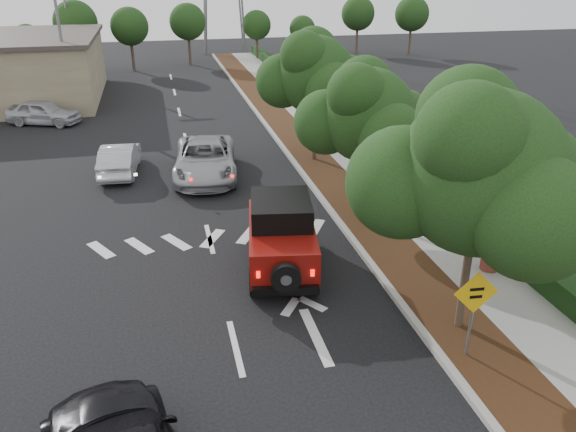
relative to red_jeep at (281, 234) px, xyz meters
name	(u,v)px	position (x,y,z in m)	size (l,w,h in m)	color
ground	(236,348)	(-1.94, -3.62, -1.11)	(120.00, 120.00, 0.00)	black
curb	(298,168)	(2.66, 8.38, -1.03)	(0.20, 70.00, 0.15)	#9E9B93
planting_strip	(320,167)	(3.66, 8.38, -1.05)	(1.80, 70.00, 0.12)	black
sidewalk	(360,164)	(5.56, 8.38, -1.05)	(2.00, 70.00, 0.12)	gray
hedge	(389,154)	(6.96, 8.38, -0.71)	(0.80, 70.00, 0.80)	black
transmission_tower	(225,53)	(4.06, 44.38, -1.11)	(7.00, 4.00, 28.00)	slate
street_tree_near	(458,328)	(3.66, -4.12, -1.11)	(3.80, 3.80, 5.92)	black
street_tree_mid	(362,217)	(3.66, 2.88, -1.11)	(3.20, 3.20, 5.32)	black
street_tree_far	(314,161)	(3.66, 9.38, -1.11)	(3.40, 3.40, 5.62)	black
light_pole_a	(73,110)	(-8.44, 22.38, -1.11)	(2.00, 0.22, 9.00)	slate
light_pole_b	(76,76)	(-9.44, 34.38, -1.11)	(2.00, 0.22, 9.00)	slate
red_jeep	(281,234)	(0.00, 0.00, 0.00)	(2.50, 4.44, 2.19)	black
silver_suv_ahead	(205,159)	(-1.44, 8.53, -0.34)	(2.56, 5.55, 1.54)	#9C9EA4
silver_sedan_oncoming	(120,159)	(-5.04, 9.76, -0.45)	(1.40, 4.02, 1.32)	#B6B8BE
parked_suv	(43,112)	(-9.58, 19.21, -0.42)	(1.64, 4.08, 1.39)	#B1B3BA
speed_hump_sign	(474,303)	(3.24, -5.25, 0.43)	(1.04, 0.12, 2.22)	slate
terracotta_planter	(492,249)	(5.94, -1.77, -0.33)	(0.66, 0.66, 1.15)	brown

